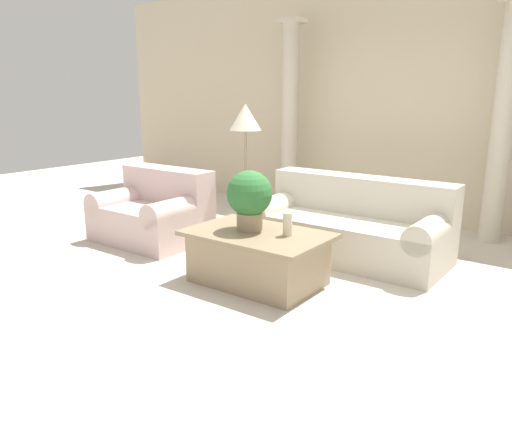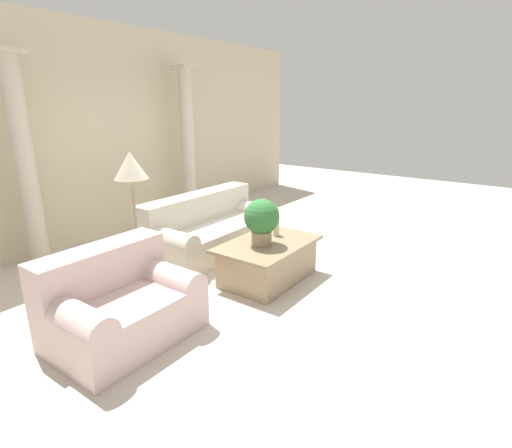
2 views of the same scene
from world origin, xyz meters
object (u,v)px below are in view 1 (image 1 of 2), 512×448
(potted_plant, at_px, (249,197))
(floor_lamp, at_px, (245,125))
(sofa_long, at_px, (350,226))
(loveseat, at_px, (154,212))
(coffee_table, at_px, (258,257))

(potted_plant, distance_m, floor_lamp, 1.52)
(sofa_long, height_order, loveseat, same)
(sofa_long, height_order, potted_plant, potted_plant)
(loveseat, height_order, floor_lamp, floor_lamp)
(sofa_long, bearing_deg, floor_lamp, -176.38)
(sofa_long, xyz_separation_m, loveseat, (-2.11, -0.81, 0.01))
(loveseat, distance_m, floor_lamp, 1.46)
(coffee_table, bearing_deg, loveseat, 167.53)
(potted_plant, bearing_deg, coffee_table, -10.96)
(sofa_long, relative_size, floor_lamp, 1.29)
(sofa_long, bearing_deg, potted_plant, -109.71)
(floor_lamp, bearing_deg, sofa_long, 3.62)
(coffee_table, distance_m, floor_lamp, 1.85)
(coffee_table, height_order, potted_plant, potted_plant)
(sofa_long, height_order, coffee_table, sofa_long)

